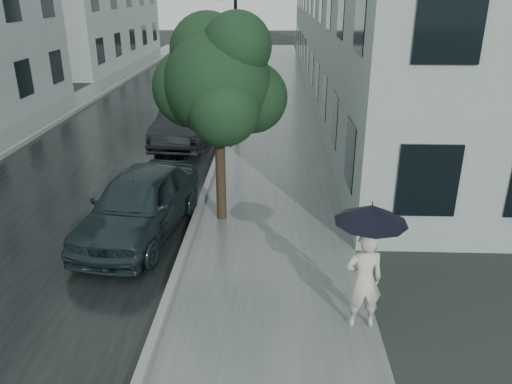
{
  "coord_description": "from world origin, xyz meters",
  "views": [
    {
      "loc": [
        0.26,
        -7.81,
        5.13
      ],
      "look_at": [
        -0.1,
        1.5,
        1.3
      ],
      "focal_mm": 35.0,
      "sensor_mm": 36.0,
      "label": 1
    }
  ],
  "objects_px": {
    "car_near": "(140,203)",
    "car_far": "(188,121)",
    "pedestrian": "(363,280)",
    "street_tree": "(218,81)",
    "lamp_post": "(232,54)"
  },
  "relations": [
    {
      "from": "pedestrian",
      "to": "car_far",
      "type": "distance_m",
      "value": 11.26
    },
    {
      "from": "pedestrian",
      "to": "street_tree",
      "type": "xyz_separation_m",
      "value": [
        -2.67,
        4.09,
        2.4
      ]
    },
    {
      "from": "lamp_post",
      "to": "car_far",
      "type": "height_order",
      "value": "lamp_post"
    },
    {
      "from": "pedestrian",
      "to": "lamp_post",
      "type": "relative_size",
      "value": 0.34
    },
    {
      "from": "street_tree",
      "to": "pedestrian",
      "type": "bearing_deg",
      "value": -56.82
    },
    {
      "from": "car_near",
      "to": "car_far",
      "type": "distance_m",
      "value": 7.21
    },
    {
      "from": "pedestrian",
      "to": "car_far",
      "type": "xyz_separation_m",
      "value": [
        -4.51,
        10.32,
        -0.07
      ]
    },
    {
      "from": "car_far",
      "to": "lamp_post",
      "type": "bearing_deg",
      "value": 54.17
    },
    {
      "from": "pedestrian",
      "to": "street_tree",
      "type": "relative_size",
      "value": 0.36
    },
    {
      "from": "lamp_post",
      "to": "car_near",
      "type": "height_order",
      "value": "lamp_post"
    },
    {
      "from": "car_near",
      "to": "car_far",
      "type": "bearing_deg",
      "value": 99.8
    },
    {
      "from": "pedestrian",
      "to": "lamp_post",
      "type": "distance_m",
      "value": 12.61
    },
    {
      "from": "pedestrian",
      "to": "street_tree",
      "type": "bearing_deg",
      "value": -63.82
    },
    {
      "from": "lamp_post",
      "to": "car_far",
      "type": "relative_size",
      "value": 1.07
    },
    {
      "from": "street_tree",
      "to": "car_near",
      "type": "distance_m",
      "value": 3.19
    }
  ]
}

